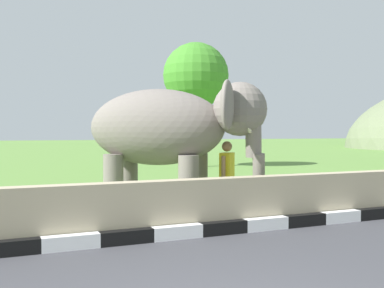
% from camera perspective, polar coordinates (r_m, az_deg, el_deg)
% --- Properties ---
extents(striped_curb, '(16.20, 0.20, 0.24)m').
position_cam_1_polar(striped_curb, '(7.70, -11.41, -11.57)').
color(striped_curb, white).
rests_on(striped_curb, ground_plane).
extents(barrier_parapet, '(28.00, 0.36, 1.00)m').
position_cam_1_polar(barrier_parapet, '(8.70, 3.56, -7.49)').
color(barrier_parapet, tan).
rests_on(barrier_parapet, ground_plane).
extents(elephant, '(3.93, 3.67, 2.93)m').
position_cam_1_polar(elephant, '(10.21, -2.46, 1.82)').
color(elephant, slate).
rests_on(elephant, ground_plane).
extents(person_handler, '(0.52, 0.51, 1.66)m').
position_cam_1_polar(person_handler, '(10.29, 4.34, -3.72)').
color(person_handler, navy).
rests_on(person_handler, ground_plane).
extents(tree_distant, '(3.52, 3.52, 6.66)m').
position_cam_1_polar(tree_distant, '(24.90, 0.47, 8.40)').
color(tree_distant, brown).
rests_on(tree_distant, ground_plane).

